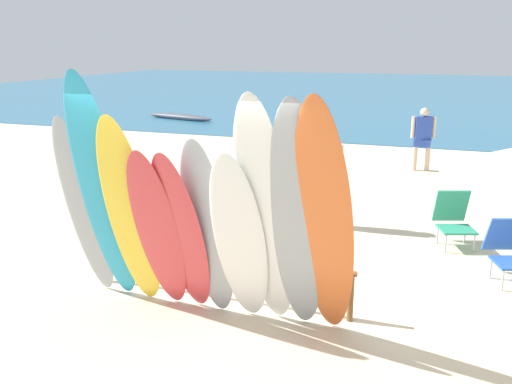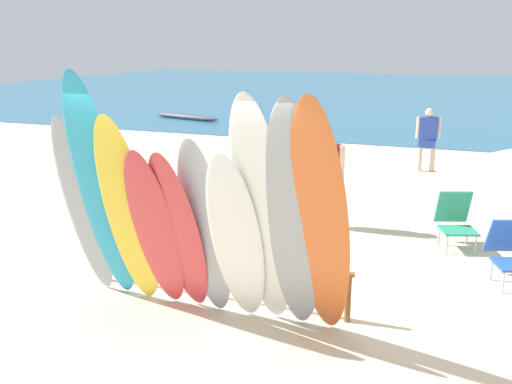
{
  "view_description": "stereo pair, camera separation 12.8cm",
  "coord_description": "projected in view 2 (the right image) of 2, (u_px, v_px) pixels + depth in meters",
  "views": [
    {
      "loc": [
        2.46,
        -5.62,
        3.0
      ],
      "look_at": [
        0.0,
        1.35,
        1.0
      ],
      "focal_mm": 38.89,
      "sensor_mm": 36.0,
      "label": 1
    },
    {
      "loc": [
        2.58,
        -5.58,
        3.0
      ],
      "look_at": [
        0.0,
        1.35,
        1.0
      ],
      "focal_mm": 38.89,
      "sensor_mm": 36.0,
      "label": 2
    }
  ],
  "objects": [
    {
      "name": "ground",
      "position": [
        382.0,
        131.0,
        19.36
      ],
      "size": [
        60.0,
        60.0,
        0.0
      ],
      "primitive_type": "plane",
      "color": "beige"
    },
    {
      "name": "ocean_water",
      "position": [
        421.0,
        92.0,
        34.84
      ],
      "size": [
        60.0,
        40.0,
        0.02
      ],
      "primitive_type": "cube",
      "color": "teal",
      "rests_on": "ground"
    },
    {
      "name": "surfboard_rack",
      "position": [
        216.0,
        262.0,
        6.57
      ],
      "size": [
        3.29,
        0.07,
        0.6
      ],
      "color": "brown",
      "rests_on": "ground"
    },
    {
      "name": "surfboard_grey_0",
      "position": [
        84.0,
        208.0,
        6.45
      ],
      "size": [
        0.52,
        0.7,
        2.26
      ],
      "primitive_type": "ellipsoid",
      "rotation": [
        0.27,
        0.0,
        -0.04
      ],
      "color": "#999EA3",
      "rests_on": "ground"
    },
    {
      "name": "surfboard_teal_1",
      "position": [
        101.0,
        192.0,
        6.18
      ],
      "size": [
        0.61,
        0.91,
        2.76
      ],
      "primitive_type": "ellipsoid",
      "rotation": [
        0.29,
        0.0,
        0.06
      ],
      "color": "#289EC6",
      "rests_on": "ground"
    },
    {
      "name": "surfboard_yellow_2",
      "position": [
        128.0,
        214.0,
        6.11
      ],
      "size": [
        0.61,
        0.84,
        2.33
      ],
      "primitive_type": "ellipsoid",
      "rotation": [
        0.31,
        0.0,
        0.06
      ],
      "color": "yellow",
      "rests_on": "ground"
    },
    {
      "name": "surfboard_red_3",
      "position": [
        156.0,
        232.0,
        6.07
      ],
      "size": [
        0.53,
        0.8,
        1.98
      ],
      "primitive_type": "ellipsoid",
      "rotation": [
        0.36,
        0.0,
        -0.0
      ],
      "color": "#D13D42",
      "rests_on": "ground"
    },
    {
      "name": "surfboard_red_4",
      "position": [
        179.0,
        235.0,
        6.01
      ],
      "size": [
        0.61,
        0.82,
        1.97
      ],
      "primitive_type": "ellipsoid",
      "rotation": [
        0.35,
        0.0,
        -0.1
      ],
      "color": "#D13D42",
      "rests_on": "ground"
    },
    {
      "name": "surfboard_grey_5",
      "position": [
        205.0,
        231.0,
        5.93
      ],
      "size": [
        0.6,
        0.67,
        2.1
      ],
      "primitive_type": "ellipsoid",
      "rotation": [
        0.26,
        0.0,
        -0.09
      ],
      "color": "#999EA3",
      "rests_on": "ground"
    },
    {
      "name": "surfboard_white_6",
      "position": [
        236.0,
        241.0,
        5.74
      ],
      "size": [
        0.59,
        0.8,
        2.02
      ],
      "primitive_type": "ellipsoid",
      "rotation": [
        0.34,
        0.0,
        -0.02
      ],
      "color": "white",
      "rests_on": "ground"
    },
    {
      "name": "surfboard_white_7",
      "position": [
        262.0,
        218.0,
        5.54
      ],
      "size": [
        0.62,
        0.99,
        2.6
      ],
      "primitive_type": "ellipsoid",
      "rotation": [
        0.33,
        0.0,
        -0.04
      ],
      "color": "white",
      "rests_on": "ground"
    },
    {
      "name": "surfboard_grey_8",
      "position": [
        294.0,
        223.0,
        5.41
      ],
      "size": [
        0.6,
        0.97,
        2.58
      ],
      "primitive_type": "ellipsoid",
      "rotation": [
        0.33,
        0.0,
        0.05
      ],
      "color": "#999EA3",
      "rests_on": "ground"
    },
    {
      "name": "surfboard_orange_9",
      "position": [
        320.0,
        226.0,
        5.29
      ],
      "size": [
        0.63,
        1.04,
        2.61
      ],
      "primitive_type": "ellipsoid",
      "rotation": [
        0.35,
        0.0,
        -0.07
      ],
      "color": "orange",
      "rests_on": "ground"
    },
    {
      "name": "beachgoer_photographing",
      "position": [
        326.0,
        172.0,
        9.08
      ],
      "size": [
        0.61,
        0.28,
        1.64
      ],
      "rotation": [
        0.0,
        0.0,
        2.97
      ],
      "color": "beige",
      "rests_on": "ground"
    },
    {
      "name": "beachgoer_midbeach",
      "position": [
        428.0,
        135.0,
        13.14
      ],
      "size": [
        0.56,
        0.28,
        1.51
      ],
      "rotation": [
        0.0,
        0.0,
        3.39
      ],
      "color": "beige",
      "rests_on": "ground"
    },
    {
      "name": "beach_chair_red",
      "position": [
        511.0,
        250.0,
        7.11
      ],
      "size": [
        0.7,
        0.82,
        0.81
      ],
      "rotation": [
        0.0,
        0.0,
        0.33
      ],
      "color": "#B7B7BC",
      "rests_on": "ground"
    },
    {
      "name": "beach_chair_blue",
      "position": [
        455.0,
        218.0,
        8.36
      ],
      "size": [
        0.68,
        0.77,
        0.84
      ],
      "rotation": [
        0.0,
        0.0,
        0.34
      ],
      "color": "#B7B7BC",
      "rests_on": "ground"
    },
    {
      "name": "distant_boat",
      "position": [
        187.0,
        117.0,
        22.28
      ],
      "size": [
        3.21,
        1.2,
        0.26
      ],
      "color": "#4C515B",
      "rests_on": "ground"
    }
  ]
}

